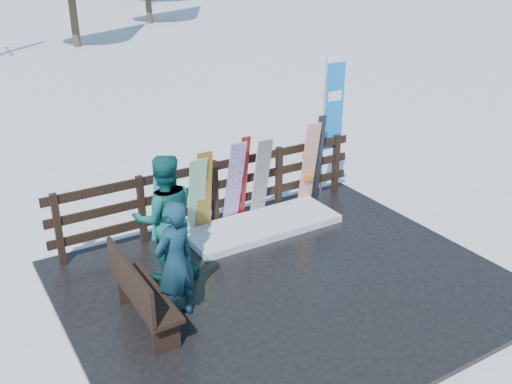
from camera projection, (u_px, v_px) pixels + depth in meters
ground at (287, 287)px, 8.18m from camera, size 700.00×700.00×0.00m
deck at (287, 285)px, 8.17m from camera, size 6.00×5.00×0.08m
fence at (215, 188)px, 9.61m from camera, size 5.60×0.10×1.15m
snow_patch at (263, 225)px, 9.66m from camera, size 2.64×1.00×0.12m
bench at (140, 292)px, 7.02m from camera, size 0.41×1.50×0.97m
snowboard_0 at (162, 200)px, 8.90m from camera, size 0.29×0.41×1.55m
snowboard_1 at (197, 197)px, 9.21m from camera, size 0.30×0.29×1.38m
snowboard_2 at (204, 193)px, 9.26m from camera, size 0.26×0.21×1.45m
snowboard_3 at (234, 183)px, 9.51m from camera, size 0.28×0.40×1.54m
snowboard_4 at (261, 179)px, 9.77m from camera, size 0.28×0.30×1.48m
snowboard_5 at (309, 165)px, 10.23m from camera, size 0.29×0.26×1.59m
ski_pair_a at (243, 179)px, 9.66m from camera, size 0.16×0.28×1.57m
ski_pair_b at (318, 159)px, 10.39m from camera, size 0.17×0.18×1.67m
rental_flag at (331, 112)px, 10.43m from camera, size 0.45×0.04×2.60m
person_front at (175, 262)px, 7.08m from camera, size 0.70×0.57×1.65m
person_back at (165, 218)px, 7.94m from camera, size 1.05×0.89×1.88m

